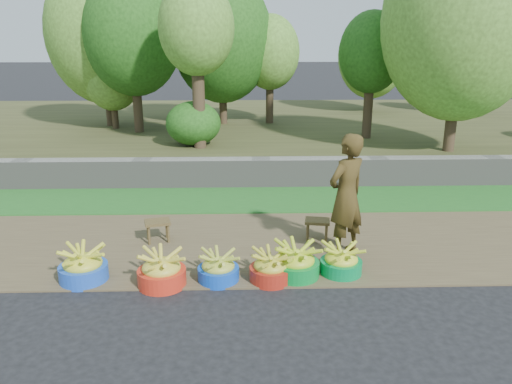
{
  "coord_description": "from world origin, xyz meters",
  "views": [
    {
      "loc": [
        -0.36,
        -5.04,
        2.69
      ],
      "look_at": [
        -0.18,
        1.3,
        0.75
      ],
      "focal_mm": 35.0,
      "sensor_mm": 36.0,
      "label": 1
    }
  ],
  "objects_px": {
    "basin_a": "(83,266)",
    "stool_right": "(317,224)",
    "basin_c": "(218,268)",
    "stool_left": "(158,225)",
    "basin_f": "(341,261)",
    "basin_d": "(271,268)",
    "vendor_woman": "(346,196)",
    "basin_e": "(296,263)",
    "basin_b": "(162,271)"
  },
  "relations": [
    {
      "from": "basin_a",
      "to": "stool_right",
      "type": "xyz_separation_m",
      "value": [
        2.88,
        1.12,
        0.07
      ]
    },
    {
      "from": "basin_c",
      "to": "stool_left",
      "type": "height_order",
      "value": "basin_c"
    },
    {
      "from": "basin_a",
      "to": "basin_f",
      "type": "distance_m",
      "value": 3.02
    },
    {
      "from": "basin_f",
      "to": "basin_d",
      "type": "bearing_deg",
      "value": -170.01
    },
    {
      "from": "basin_f",
      "to": "vendor_woman",
      "type": "relative_size",
      "value": 0.31
    },
    {
      "from": "stool_left",
      "to": "basin_f",
      "type": "bearing_deg",
      "value": -24.18
    },
    {
      "from": "basin_d",
      "to": "basin_e",
      "type": "relative_size",
      "value": 0.88
    },
    {
      "from": "basin_b",
      "to": "stool_right",
      "type": "height_order",
      "value": "basin_b"
    },
    {
      "from": "basin_d",
      "to": "stool_left",
      "type": "bearing_deg",
      "value": 141.14
    },
    {
      "from": "basin_c",
      "to": "basin_d",
      "type": "distance_m",
      "value": 0.61
    },
    {
      "from": "stool_left",
      "to": "basin_b",
      "type": "bearing_deg",
      "value": -79.19
    },
    {
      "from": "basin_d",
      "to": "basin_f",
      "type": "height_order",
      "value": "basin_f"
    },
    {
      "from": "stool_right",
      "to": "basin_f",
      "type": "bearing_deg",
      "value": -82.54
    },
    {
      "from": "basin_a",
      "to": "stool_right",
      "type": "height_order",
      "value": "basin_a"
    },
    {
      "from": "basin_a",
      "to": "stool_right",
      "type": "bearing_deg",
      "value": 21.23
    },
    {
      "from": "basin_c",
      "to": "basin_d",
      "type": "bearing_deg",
      "value": -1.73
    },
    {
      "from": "basin_c",
      "to": "vendor_woman",
      "type": "height_order",
      "value": "vendor_woman"
    },
    {
      "from": "stool_right",
      "to": "vendor_woman",
      "type": "height_order",
      "value": "vendor_woman"
    },
    {
      "from": "basin_d",
      "to": "vendor_woman",
      "type": "distance_m",
      "value": 1.38
    },
    {
      "from": "basin_c",
      "to": "basin_e",
      "type": "xyz_separation_m",
      "value": [
        0.9,
        0.07,
        0.03
      ]
    },
    {
      "from": "basin_d",
      "to": "basin_e",
      "type": "xyz_separation_m",
      "value": [
        0.3,
        0.09,
        0.02
      ]
    },
    {
      "from": "basin_e",
      "to": "basin_f",
      "type": "xyz_separation_m",
      "value": [
        0.55,
        0.06,
        -0.02
      ]
    },
    {
      "from": "basin_f",
      "to": "basin_a",
      "type": "bearing_deg",
      "value": -178.4
    },
    {
      "from": "basin_f",
      "to": "basin_e",
      "type": "bearing_deg",
      "value": -173.98
    },
    {
      "from": "stool_right",
      "to": "vendor_woman",
      "type": "distance_m",
      "value": 0.78
    },
    {
      "from": "basin_b",
      "to": "vendor_woman",
      "type": "relative_size",
      "value": 0.35
    },
    {
      "from": "basin_e",
      "to": "stool_right",
      "type": "relative_size",
      "value": 1.49
    },
    {
      "from": "basin_d",
      "to": "basin_c",
      "type": "bearing_deg",
      "value": 178.27
    },
    {
      "from": "stool_right",
      "to": "basin_a",
      "type": "bearing_deg",
      "value": -158.77
    },
    {
      "from": "basin_b",
      "to": "basin_d",
      "type": "relative_size",
      "value": 1.12
    },
    {
      "from": "basin_f",
      "to": "stool_left",
      "type": "distance_m",
      "value": 2.56
    },
    {
      "from": "basin_c",
      "to": "vendor_woman",
      "type": "relative_size",
      "value": 0.3
    },
    {
      "from": "basin_b",
      "to": "basin_d",
      "type": "xyz_separation_m",
      "value": [
        1.24,
        0.07,
        -0.02
      ]
    },
    {
      "from": "basin_c",
      "to": "vendor_woman",
      "type": "xyz_separation_m",
      "value": [
        1.6,
        0.69,
        0.65
      ]
    },
    {
      "from": "basin_e",
      "to": "vendor_woman",
      "type": "height_order",
      "value": "vendor_woman"
    },
    {
      "from": "vendor_woman",
      "to": "basin_e",
      "type": "bearing_deg",
      "value": 4.76
    },
    {
      "from": "basin_d",
      "to": "basin_f",
      "type": "xyz_separation_m",
      "value": [
        0.85,
        0.15,
        0.0
      ]
    },
    {
      "from": "basin_f",
      "to": "stool_left",
      "type": "height_order",
      "value": "basin_f"
    },
    {
      "from": "basin_e",
      "to": "stool_right",
      "type": "xyz_separation_m",
      "value": [
        0.41,
        1.09,
        0.07
      ]
    },
    {
      "from": "basin_a",
      "to": "stool_right",
      "type": "relative_size",
      "value": 1.48
    },
    {
      "from": "basin_b",
      "to": "basin_e",
      "type": "height_order",
      "value": "basin_e"
    },
    {
      "from": "basin_d",
      "to": "stool_left",
      "type": "distance_m",
      "value": 1.91
    },
    {
      "from": "basin_b",
      "to": "basin_c",
      "type": "distance_m",
      "value": 0.64
    },
    {
      "from": "basin_a",
      "to": "basin_e",
      "type": "height_order",
      "value": "basin_e"
    },
    {
      "from": "basin_b",
      "to": "basin_c",
      "type": "height_order",
      "value": "basin_b"
    },
    {
      "from": "vendor_woman",
      "to": "basin_b",
      "type": "bearing_deg",
      "value": -17.83
    },
    {
      "from": "basin_c",
      "to": "stool_left",
      "type": "distance_m",
      "value": 1.47
    },
    {
      "from": "basin_e",
      "to": "vendor_woman",
      "type": "relative_size",
      "value": 0.35
    },
    {
      "from": "basin_b",
      "to": "basin_d",
      "type": "bearing_deg",
      "value": 3.22
    },
    {
      "from": "basin_d",
      "to": "stool_left",
      "type": "xyz_separation_m",
      "value": [
        -1.49,
        1.2,
        0.09
      ]
    }
  ]
}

